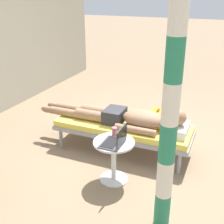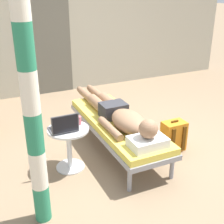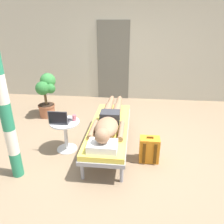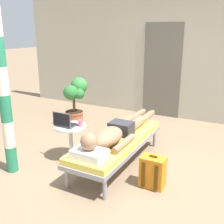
% 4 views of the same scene
% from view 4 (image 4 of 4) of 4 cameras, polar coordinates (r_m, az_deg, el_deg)
% --- Properties ---
extents(ground_plane, '(40.00, 40.00, 0.00)m').
position_cam_4_polar(ground_plane, '(3.96, 3.35, -11.85)').
color(ground_plane, '#8C7256').
extents(house_wall_back, '(7.60, 0.20, 2.70)m').
position_cam_4_polar(house_wall_back, '(6.15, 12.70, 11.42)').
color(house_wall_back, '#B2AD99').
rests_on(house_wall_back, ground).
extents(house_door_panel, '(0.84, 0.03, 2.04)m').
position_cam_4_polar(house_door_panel, '(6.14, 10.43, 8.44)').
color(house_door_panel, '#625F54').
rests_on(house_door_panel, ground).
extents(lounge_chair, '(0.64, 1.90, 0.42)m').
position_cam_4_polar(lounge_chair, '(3.95, 1.12, -6.29)').
color(lounge_chair, gray).
rests_on(lounge_chair, ground).
extents(person_reclining, '(0.53, 2.17, 0.32)m').
position_cam_4_polar(person_reclining, '(3.83, 0.70, -4.28)').
color(person_reclining, white).
rests_on(person_reclining, lounge_chair).
extents(side_table, '(0.48, 0.48, 0.52)m').
position_cam_4_polar(side_table, '(4.17, -8.63, -5.04)').
color(side_table, silver).
rests_on(side_table, ground).
extents(laptop, '(0.31, 0.24, 0.23)m').
position_cam_4_polar(laptop, '(4.09, -9.87, -2.18)').
color(laptop, '#4C4C51').
rests_on(laptop, side_table).
extents(drink_glass, '(0.06, 0.06, 0.10)m').
position_cam_4_polar(drink_glass, '(4.05, -6.60, -2.33)').
color(drink_glass, '#D86672').
rests_on(drink_glass, side_table).
extents(backpack, '(0.30, 0.26, 0.42)m').
position_cam_4_polar(backpack, '(3.52, 8.52, -12.29)').
color(backpack, orange).
rests_on(backpack, ground).
extents(potted_plant, '(0.45, 0.57, 0.96)m').
position_cam_4_polar(potted_plant, '(5.60, -7.67, 2.83)').
color(potted_plant, '#9E5B3D').
rests_on(potted_plant, ground).
extents(porch_post, '(0.15, 0.15, 2.55)m').
position_cam_4_polar(porch_post, '(3.75, -21.92, 6.03)').
color(porch_post, '#267F59').
rests_on(porch_post, ground).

